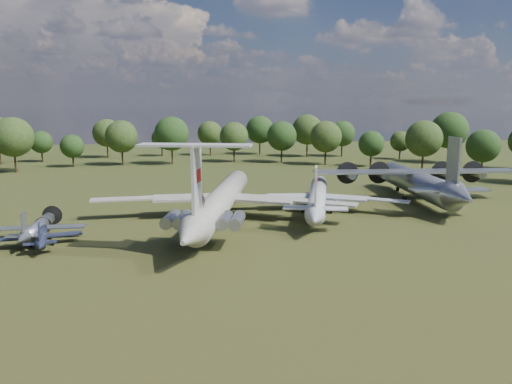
{
  "coord_description": "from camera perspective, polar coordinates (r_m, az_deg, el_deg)",
  "views": [
    {
      "loc": [
        -3.92,
        -71.12,
        17.94
      ],
      "look_at": [
        5.63,
        -0.35,
        5.0
      ],
      "focal_mm": 35.0,
      "sensor_mm": 36.0,
      "label": 1
    }
  ],
  "objects": [
    {
      "name": "il62_airliner",
      "position": [
        75.98,
        -3.94,
        -1.4
      ],
      "size": [
        51.53,
        60.72,
        5.2
      ],
      "primitive_type": null,
      "rotation": [
        0.0,
        0.0,
        -0.22
      ],
      "color": "silver",
      "rests_on": "ground"
    },
    {
      "name": "an12_transport",
      "position": [
        95.73,
        17.94,
        0.64
      ],
      "size": [
        40.35,
        44.41,
        5.5
      ],
      "primitive_type": null,
      "rotation": [
        0.0,
        0.0,
        -0.07
      ],
      "color": "#A4A7AC",
      "rests_on": "ground"
    },
    {
      "name": "small_prop_west",
      "position": [
        68.7,
        -23.31,
        -4.88
      ],
      "size": [
        12.67,
        15.27,
        1.95
      ],
      "primitive_type": null,
      "rotation": [
        0.0,
        0.0,
        0.24
      ],
      "color": "#151C30",
      "rests_on": "ground"
    },
    {
      "name": "ground",
      "position": [
        73.45,
        -4.41,
        -3.9
      ],
      "size": [
        300.0,
        300.0,
        0.0
      ],
      "primitive_type": "plane",
      "color": "#244015",
      "rests_on": "ground"
    },
    {
      "name": "person_on_il62",
      "position": [
        61.25,
        -6.12,
        -0.91
      ],
      "size": [
        0.81,
        0.77,
        1.87
      ],
      "primitive_type": "imported",
      "rotation": [
        0.0,
        0.0,
        2.49
      ],
      "color": "brown",
      "rests_on": "il62_airliner"
    },
    {
      "name": "small_prop_northwest",
      "position": [
        72.26,
        -23.64,
        -4.01
      ],
      "size": [
        11.99,
        16.34,
        2.4
      ],
      "primitive_type": null,
      "rotation": [
        0.0,
        0.0,
        0.0
      ],
      "color": "#96999D",
      "rests_on": "ground"
    },
    {
      "name": "tu104_jet",
      "position": [
        82.84,
        7.02,
        -0.92
      ],
      "size": [
        39.14,
        45.89,
        3.93
      ],
      "primitive_type": null,
      "rotation": [
        0.0,
        0.0,
        -0.28
      ],
      "color": "#BDBDBD",
      "rests_on": "ground"
    }
  ]
}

